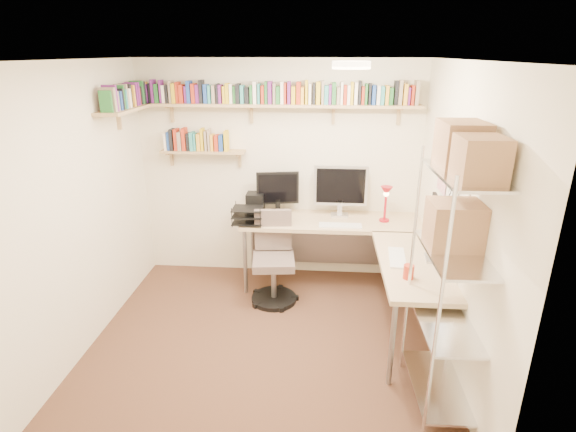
# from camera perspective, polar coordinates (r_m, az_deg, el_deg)

# --- Properties ---
(ground) EXTENTS (3.20, 3.20, 0.00)m
(ground) POSITION_cam_1_polar(r_m,az_deg,el_deg) (4.37, -2.98, -15.67)
(ground) COLOR #4B3320
(ground) RESTS_ON ground
(room_shell) EXTENTS (3.24, 3.04, 2.52)m
(room_shell) POSITION_cam_1_polar(r_m,az_deg,el_deg) (3.69, -3.34, 4.24)
(room_shell) COLOR beige
(room_shell) RESTS_ON ground
(wall_shelves) EXTENTS (3.12, 1.09, 0.80)m
(wall_shelves) POSITION_cam_1_polar(r_m,az_deg,el_deg) (4.92, -6.41, 13.85)
(wall_shelves) COLOR tan
(wall_shelves) RESTS_ON ground
(corner_desk) EXTENTS (2.13, 2.04, 1.39)m
(corner_desk) POSITION_cam_1_polar(r_m,az_deg,el_deg) (4.78, 6.63, -1.71)
(corner_desk) COLOR #D2BE88
(corner_desk) RESTS_ON ground
(office_chair) EXTENTS (0.52, 0.52, 0.98)m
(office_chair) POSITION_cam_1_polar(r_m,az_deg,el_deg) (4.85, -1.84, -6.12)
(office_chair) COLOR black
(office_chair) RESTS_ON ground
(wire_rack) EXTENTS (0.43, 0.84, 2.13)m
(wire_rack) POSITION_cam_1_polar(r_m,az_deg,el_deg) (3.22, 20.92, 0.65)
(wire_rack) COLOR silver
(wire_rack) RESTS_ON ground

